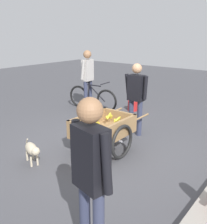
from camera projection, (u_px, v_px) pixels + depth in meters
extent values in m
plane|color=#47474C|center=(104.00, 146.00, 5.32)|extent=(24.00, 24.00, 0.00)
cube|color=#937047|center=(103.00, 132.00, 4.96)|extent=(1.10, 0.80, 0.10)
cube|color=#937047|center=(84.00, 132.00, 4.52)|extent=(0.06, 0.80, 0.24)
cube|color=#937047|center=(119.00, 117.00, 5.30)|extent=(0.06, 0.80, 0.24)
cube|color=#937047|center=(119.00, 128.00, 4.69)|extent=(1.10, 0.06, 0.24)
cube|color=#937047|center=(88.00, 120.00, 5.13)|extent=(1.10, 0.06, 0.24)
torus|color=black|center=(122.00, 142.00, 4.73)|extent=(0.64, 0.06, 0.64)
torus|color=black|center=(86.00, 131.00, 5.25)|extent=(0.64, 0.06, 0.64)
cylinder|color=#9E9EA8|center=(103.00, 136.00, 4.99)|extent=(0.04, 0.88, 0.04)
cylinder|color=#937047|center=(141.00, 117.00, 5.34)|extent=(0.55, 0.04, 0.04)
cylinder|color=#937047|center=(114.00, 111.00, 5.74)|extent=(0.55, 0.04, 0.04)
cylinder|color=#9E9EA8|center=(86.00, 152.00, 4.68)|extent=(0.04, 0.04, 0.35)
ellipsoid|color=gold|center=(90.00, 127.00, 4.72)|extent=(0.18, 0.07, 0.14)
ellipsoid|color=gold|center=(89.00, 127.00, 4.70)|extent=(0.19, 0.10, 0.05)
ellipsoid|color=gold|center=(89.00, 127.00, 4.68)|extent=(0.18, 0.06, 0.13)
ellipsoid|color=gold|center=(91.00, 125.00, 4.90)|extent=(0.18, 0.05, 0.13)
ellipsoid|color=gold|center=(91.00, 125.00, 4.88)|extent=(0.19, 0.09, 0.09)
ellipsoid|color=gold|center=(90.00, 125.00, 4.87)|extent=(0.19, 0.11, 0.08)
ellipsoid|color=gold|center=(90.00, 125.00, 4.85)|extent=(0.18, 0.09, 0.13)
ellipsoid|color=gold|center=(87.00, 124.00, 4.74)|extent=(0.17, 0.06, 0.15)
ellipsoid|color=gold|center=(87.00, 124.00, 4.72)|extent=(0.19, 0.07, 0.11)
ellipsoid|color=gold|center=(86.00, 124.00, 4.71)|extent=(0.18, 0.06, 0.05)
ellipsoid|color=gold|center=(86.00, 124.00, 4.69)|extent=(0.19, 0.05, 0.10)
ellipsoid|color=gold|center=(86.00, 123.00, 4.68)|extent=(0.19, 0.09, 0.13)
ellipsoid|color=gold|center=(96.00, 128.00, 4.85)|extent=(0.18, 0.08, 0.14)
ellipsoid|color=gold|center=(96.00, 128.00, 4.83)|extent=(0.19, 0.11, 0.08)
ellipsoid|color=gold|center=(96.00, 128.00, 4.81)|extent=(0.19, 0.08, 0.08)
ellipsoid|color=gold|center=(96.00, 128.00, 4.79)|extent=(0.18, 0.07, 0.15)
ellipsoid|color=gold|center=(117.00, 121.00, 5.00)|extent=(0.18, 0.10, 0.14)
ellipsoid|color=gold|center=(117.00, 120.00, 4.99)|extent=(0.19, 0.11, 0.10)
ellipsoid|color=gold|center=(117.00, 120.00, 4.97)|extent=(0.18, 0.07, 0.05)
ellipsoid|color=gold|center=(117.00, 120.00, 4.96)|extent=(0.19, 0.08, 0.10)
ellipsoid|color=gold|center=(117.00, 120.00, 4.94)|extent=(0.19, 0.10, 0.13)
ellipsoid|color=gold|center=(123.00, 127.00, 4.97)|extent=(0.18, 0.07, 0.14)
ellipsoid|color=gold|center=(123.00, 126.00, 4.96)|extent=(0.19, 0.10, 0.10)
ellipsoid|color=gold|center=(123.00, 126.00, 4.94)|extent=(0.19, 0.11, 0.05)
ellipsoid|color=gold|center=(123.00, 126.00, 4.93)|extent=(0.19, 0.11, 0.10)
ellipsoid|color=gold|center=(123.00, 125.00, 4.92)|extent=(0.18, 0.05, 0.12)
ellipsoid|color=gold|center=(97.00, 122.00, 5.05)|extent=(0.17, 0.08, 0.14)
ellipsoid|color=gold|center=(96.00, 122.00, 5.03)|extent=(0.19, 0.09, 0.05)
ellipsoid|color=gold|center=(96.00, 122.00, 5.01)|extent=(0.18, 0.07, 0.13)
ellipsoid|color=gold|center=(109.00, 117.00, 5.18)|extent=(0.19, 0.07, 0.13)
ellipsoid|color=gold|center=(109.00, 117.00, 5.16)|extent=(0.19, 0.07, 0.09)
ellipsoid|color=gold|center=(109.00, 117.00, 5.15)|extent=(0.19, 0.11, 0.05)
ellipsoid|color=gold|center=(109.00, 116.00, 5.14)|extent=(0.19, 0.06, 0.09)
ellipsoid|color=gold|center=(109.00, 116.00, 5.12)|extent=(0.18, 0.08, 0.14)
cylinder|color=#333851|center=(139.00, 118.00, 5.76)|extent=(0.11, 0.11, 0.78)
cylinder|color=#333851|center=(131.00, 116.00, 5.89)|extent=(0.11, 0.11, 0.78)
cube|color=black|center=(136.00, 88.00, 5.63)|extent=(0.20, 0.34, 0.55)
sphere|color=tan|center=(137.00, 68.00, 5.51)|extent=(0.21, 0.21, 0.21)
cylinder|color=black|center=(145.00, 88.00, 5.49)|extent=(0.08, 0.10, 0.50)
cylinder|color=black|center=(128.00, 85.00, 5.75)|extent=(0.08, 0.15, 0.50)
torus|color=black|center=(107.00, 101.00, 7.44)|extent=(0.12, 0.66, 0.66)
torus|color=black|center=(79.00, 96.00, 7.96)|extent=(0.12, 0.66, 0.66)
cylinder|color=black|center=(92.00, 85.00, 7.58)|extent=(0.09, 0.60, 0.04)
cylinder|color=black|center=(89.00, 91.00, 7.69)|extent=(0.05, 0.11, 0.45)
cylinder|color=black|center=(97.00, 94.00, 7.55)|extent=(0.08, 0.53, 0.43)
ellipsoid|color=black|center=(88.00, 82.00, 7.62)|extent=(0.20, 0.08, 0.06)
cylinder|color=black|center=(105.00, 83.00, 7.31)|extent=(0.46, 0.07, 0.03)
cylinder|color=#333851|center=(90.00, 94.00, 7.83)|extent=(0.11, 0.11, 0.85)
cylinder|color=#333851|center=(86.00, 96.00, 7.66)|extent=(0.11, 0.11, 0.85)
cube|color=#B7B2AD|center=(88.00, 70.00, 7.53)|extent=(0.36, 0.23, 0.60)
sphere|color=#9E704C|center=(87.00, 54.00, 7.40)|extent=(0.23, 0.23, 0.23)
cylinder|color=#B7B2AD|center=(92.00, 68.00, 7.70)|extent=(0.08, 0.08, 0.54)
cylinder|color=#B7B2AD|center=(83.00, 70.00, 7.35)|extent=(0.08, 0.16, 0.55)
ellipsoid|color=beige|center=(31.00, 149.00, 4.57)|extent=(0.33, 0.48, 0.18)
sphere|color=beige|center=(36.00, 151.00, 4.33)|extent=(0.14, 0.14, 0.14)
cylinder|color=beige|center=(27.00, 141.00, 4.79)|extent=(0.06, 0.11, 0.12)
cylinder|color=beige|center=(37.00, 160.00, 4.54)|extent=(0.04, 0.04, 0.18)
cylinder|color=beige|center=(31.00, 162.00, 4.49)|extent=(0.04, 0.04, 0.18)
cylinder|color=beige|center=(33.00, 154.00, 4.76)|extent=(0.04, 0.04, 0.18)
cylinder|color=beige|center=(27.00, 156.00, 4.70)|extent=(0.04, 0.04, 0.18)
cylinder|color=#B21E1E|center=(133.00, 106.00, 7.65)|extent=(0.28, 0.28, 0.29)
cylinder|color=#333851|center=(85.00, 219.00, 2.64)|extent=(0.11, 0.11, 0.84)
cube|color=black|center=(91.00, 158.00, 2.34)|extent=(0.27, 0.37, 0.60)
sphere|color=#9E704C|center=(90.00, 110.00, 2.21)|extent=(0.23, 0.23, 0.23)
cylinder|color=black|center=(107.00, 164.00, 2.17)|extent=(0.08, 0.12, 0.54)
cylinder|color=black|center=(77.00, 147.00, 2.50)|extent=(0.08, 0.09, 0.54)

